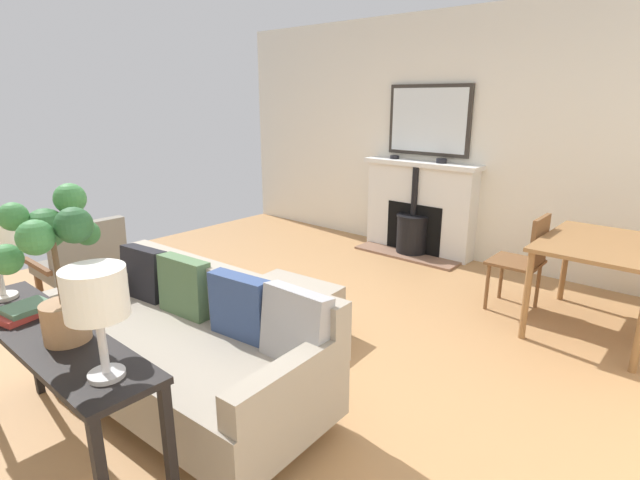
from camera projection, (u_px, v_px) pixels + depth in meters
The scene contains 15 objects.
ground_plane at pixel (240, 338), 3.73m from camera, with size 5.97×5.86×0.01m, color #A87A4C.
wall_left at pixel (438, 137), 5.51m from camera, with size 0.12×5.86×2.68m, color silver.
fireplace at pixel (418, 213), 5.66m from camera, with size 0.53×1.40×1.08m.
mirror_over_mantel at pixel (429, 120), 5.45m from camera, with size 0.04×1.01×0.78m.
mantel_bowl_near at pixel (395, 157), 5.74m from camera, with size 0.11×0.11×0.04m.
mantel_bowl_far at pixel (441, 160), 5.35m from camera, with size 0.12×0.12×0.05m.
sofa at pixel (189, 346), 2.90m from camera, with size 0.94×1.90×0.82m.
ottoman at pixel (286, 307), 3.70m from camera, with size 0.67×0.74×0.39m.
armchair_accent at pixel (83, 260), 4.04m from camera, with size 0.68×0.58×0.82m.
console_table at pixel (50, 349), 2.28m from camera, with size 0.34×1.56×0.73m.
table_lamp_far_end at pixel (96, 297), 1.79m from camera, with size 0.23×0.23×0.45m.
potted_plant at pixel (53, 254), 2.05m from camera, with size 0.44×0.46×0.68m.
book_stack at pixel (26, 311), 2.39m from camera, with size 0.27×0.20×0.06m.
dining_table at pixel (603, 254), 3.66m from camera, with size 1.08×0.83×0.73m.
dining_chair_near_fireplace at pixel (526, 256), 4.05m from camera, with size 0.40×0.40×0.85m.
Camera 1 is at (2.13, 2.68, 1.77)m, focal length 27.26 mm.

